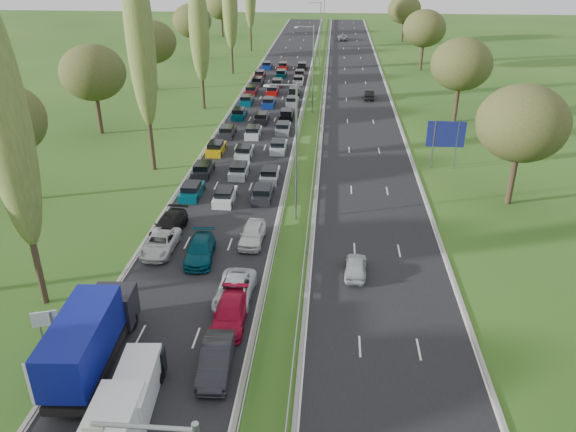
% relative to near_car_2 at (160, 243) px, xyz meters
% --- Properties ---
extents(ground, '(260.00, 260.00, 0.00)m').
position_rel_near_car_2_xyz_m(ground, '(10.22, 43.50, -0.71)').
color(ground, '#254C17').
rests_on(ground, ground).
extents(near_carriageway, '(10.50, 215.00, 0.04)m').
position_rel_near_car_2_xyz_m(near_carriageway, '(3.47, 46.00, -0.71)').
color(near_carriageway, black).
rests_on(near_carriageway, ground).
extents(far_carriageway, '(10.50, 215.00, 0.04)m').
position_rel_near_car_2_xyz_m(far_carriageway, '(16.97, 46.00, -0.71)').
color(far_carriageway, black).
rests_on(far_carriageway, ground).
extents(central_reservation, '(2.36, 215.00, 0.32)m').
position_rel_near_car_2_xyz_m(central_reservation, '(10.22, 46.00, -0.16)').
color(central_reservation, gray).
rests_on(central_reservation, ground).
extents(lamp_columns, '(0.18, 140.18, 12.00)m').
position_rel_near_car_2_xyz_m(lamp_columns, '(10.22, 41.50, 5.29)').
color(lamp_columns, gray).
rests_on(lamp_columns, ground).
extents(poplar_row, '(2.80, 127.80, 22.44)m').
position_rel_near_car_2_xyz_m(poplar_row, '(-5.78, 31.66, 11.67)').
color(poplar_row, '#2D2116').
rests_on(poplar_row, ground).
extents(woodland_left, '(8.00, 166.00, 11.10)m').
position_rel_near_car_2_xyz_m(woodland_left, '(-16.28, 26.12, 6.97)').
color(woodland_left, '#2D2116').
rests_on(woodland_left, ground).
extents(woodland_right, '(8.00, 153.00, 11.10)m').
position_rel_near_car_2_xyz_m(woodland_right, '(29.72, 30.16, 6.97)').
color(woodland_right, '#2D2116').
rests_on(woodland_right, ground).
extents(traffic_queue_fill, '(9.02, 66.89, 0.80)m').
position_rel_near_car_2_xyz_m(traffic_queue_fill, '(3.47, 41.00, -0.27)').
color(traffic_queue_fill, '#053F4C').
rests_on(traffic_queue_fill, ground).
extents(near_car_2, '(2.40, 5.03, 1.39)m').
position_rel_near_car_2_xyz_m(near_car_2, '(0.00, 0.00, 0.00)').
color(near_car_2, silver).
rests_on(near_car_2, near_carriageway).
extents(near_car_3, '(2.49, 5.32, 1.50)m').
position_rel_near_car_2_xyz_m(near_car_3, '(-0.14, 3.06, 0.06)').
color(near_car_3, black).
rests_on(near_car_3, near_carriageway).
extents(near_car_7, '(2.48, 5.20, 1.46)m').
position_rel_near_car_2_xyz_m(near_car_7, '(3.38, -0.91, 0.04)').
color(near_car_7, '#053F51').
rests_on(near_car_7, near_carriageway).
extents(near_car_9, '(1.94, 4.90, 1.59)m').
position_rel_near_car_2_xyz_m(near_car_9, '(7.06, -13.32, 0.10)').
color(near_car_9, black).
rests_on(near_car_9, near_carriageway).
extents(near_car_10, '(2.50, 5.22, 1.44)m').
position_rel_near_car_2_xyz_m(near_car_10, '(6.93, -6.16, 0.02)').
color(near_car_10, silver).
rests_on(near_car_10, near_carriageway).
extents(near_car_11, '(2.09, 5.05, 1.46)m').
position_rel_near_car_2_xyz_m(near_car_11, '(7.09, -8.83, 0.04)').
color(near_car_11, '#A80A29').
rests_on(near_car_11, near_carriageway).
extents(near_car_12, '(1.94, 4.56, 1.53)m').
position_rel_near_car_2_xyz_m(near_car_12, '(7.00, 2.02, 0.07)').
color(near_car_12, silver).
rests_on(near_car_12, near_carriageway).
extents(far_car_0, '(1.83, 3.99, 1.33)m').
position_rel_near_car_2_xyz_m(far_car_0, '(15.20, -2.26, -0.03)').
color(far_car_0, '#ABB1B5').
rests_on(far_car_0, far_carriageway).
extents(far_car_1, '(1.75, 4.37, 1.41)m').
position_rel_near_car_2_xyz_m(far_car_1, '(18.78, 50.14, 0.01)').
color(far_car_1, black).
rests_on(far_car_1, far_carriageway).
extents(far_car_2, '(2.51, 5.07, 1.38)m').
position_rel_near_car_2_xyz_m(far_car_2, '(15.08, 110.15, -0.00)').
color(far_car_2, gray).
rests_on(far_car_2, far_carriageway).
extents(blue_lorry, '(2.54, 9.13, 3.86)m').
position_rel_near_car_2_xyz_m(blue_lorry, '(0.01, -13.38, 1.29)').
color(blue_lorry, black).
rests_on(blue_lorry, near_carriageway).
extents(white_van_rear, '(1.92, 4.90, 1.97)m').
position_rel_near_car_2_xyz_m(white_van_rear, '(3.37, -15.80, 0.30)').
color(white_van_rear, silver).
rests_on(white_van_rear, near_carriageway).
extents(info_sign, '(1.45, 0.59, 2.10)m').
position_rel_near_car_2_xyz_m(info_sign, '(-3.68, -11.42, 0.66)').
color(info_sign, gray).
rests_on(info_sign, ground).
extents(direction_sign, '(4.00, 0.16, 5.20)m').
position_rel_near_car_2_xyz_m(direction_sign, '(25.12, 20.35, 2.86)').
color(direction_sign, gray).
rests_on(direction_sign, ground).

